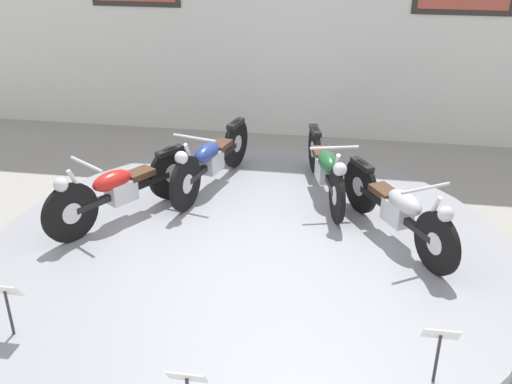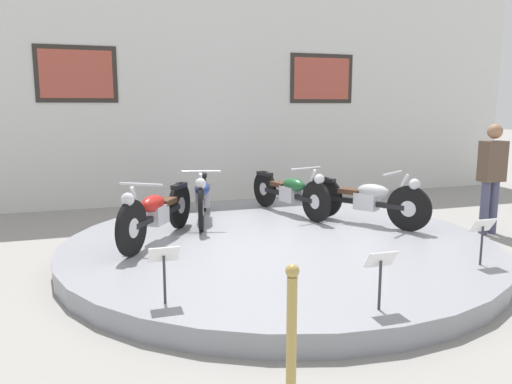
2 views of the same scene
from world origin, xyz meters
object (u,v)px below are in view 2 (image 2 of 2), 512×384
Objects in this scene: info_placard_front_right at (483,231)px; motorcycle_blue at (203,195)px; motorcycle_green at (290,191)px; motorcycle_silver at (367,198)px; stanchion_post_left_of_entry at (291,377)px; info_placard_front_left at (164,262)px; info_placard_front_centre at (381,267)px; motorcycle_red at (156,211)px; visitor_standing at (492,173)px.

motorcycle_blue is at bearing 128.38° from info_placard_front_right.
motorcycle_blue is at bearing 179.91° from motorcycle_green.
motorcycle_green is 1.12× the size of motorcycle_silver.
stanchion_post_left_of_entry is (-2.66, -3.68, -0.25)m from motorcycle_silver.
info_placard_front_left is 3.35m from info_placard_front_right.
info_placard_front_centre is at bearing -79.33° from motorcycle_blue.
motorcycle_red is 3.32× the size of info_placard_front_centre.
visitor_standing is (5.05, 1.72, 0.34)m from info_placard_front_left.
visitor_standing is (1.89, -0.32, 0.33)m from motorcycle_silver.
motorcycle_green is at bearing 108.12° from info_placard_front_right.
visitor_standing is at bearing -3.77° from motorcycle_red.
motorcycle_green is 1.24m from motorcycle_silver.
motorcycle_silver is at bearing 32.81° from info_placard_front_left.
motorcycle_red is 3.11m from info_placard_front_centre.
motorcycle_silver is at bearing -23.67° from motorcycle_blue.
info_placard_front_right is at bearing -51.62° from motorcycle_blue.
visitor_standing reaches higher than motorcycle_blue.
motorcycle_red is 1.00× the size of motorcycle_silver.
stanchion_post_left_of_entry is (-2.85, -1.65, -0.24)m from info_placard_front_right.
stanchion_post_left_of_entry is (0.31, -3.69, -0.26)m from motorcycle_red.
motorcycle_silver is at bearing 95.33° from info_placard_front_right.
info_placard_front_left and info_placard_front_centre have the same top height.
motorcycle_silver is 2.05m from info_placard_front_right.
motorcycle_red is 1.24m from motorcycle_blue.
motorcycle_red is at bearing -129.60° from motorcycle_blue.
motorcycle_red is 2.05m from info_placard_front_left.
motorcycle_blue reaches higher than info_placard_front_right.
visitor_standing is at bearing 18.79° from info_placard_front_left.
motorcycle_red is 3.32× the size of info_placard_front_left.
motorcycle_green is 3.75m from info_placard_front_centre.
motorcycle_red is at bearing -156.42° from motorcycle_green.
motorcycle_silver is at bearing -0.03° from motorcycle_red.
info_placard_front_right is (0.19, -2.04, -0.01)m from motorcycle_silver.
motorcycle_silver is (0.79, -0.95, 0.01)m from motorcycle_green.
motorcycle_red reaches higher than info_placard_front_left.
motorcycle_green is at bearing 129.59° from motorcycle_silver.
motorcycle_red is 2.97m from motorcycle_silver.
motorcycle_blue is 1.14× the size of motorcycle_silver.
motorcycle_red is 1.04× the size of visitor_standing.
motorcycle_green is 3.82m from info_placard_front_left.
info_placard_front_right is at bearing -134.68° from visitor_standing.
stanchion_post_left_of_entry reaches higher than info_placard_front_centre.
visitor_standing is at bearing 45.32° from info_placard_front_right.
motorcycle_silver is 3.32× the size of info_placard_front_centre.
info_placard_front_left is at bearing -95.33° from motorcycle_red.
motorcycle_red is 3.76m from info_placard_front_right.
motorcycle_red is at bearing 118.47° from info_placard_front_centre.
motorcycle_blue is at bearing 100.67° from info_placard_front_centre.
info_placard_front_centre is (1.67, -0.70, 0.00)m from info_placard_front_left.
info_placard_front_centre is 0.31× the size of visitor_standing.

